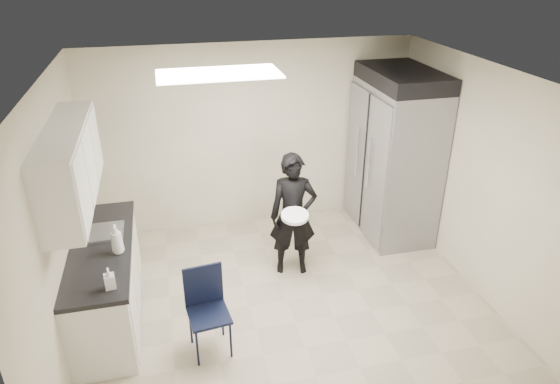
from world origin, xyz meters
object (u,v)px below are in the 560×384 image
object	(u,v)px
lower_counter	(107,284)
folding_chair	(209,315)
man_tuxedo	(293,215)
commercial_fridge	(394,161)

from	to	relation	value
lower_counter	folding_chair	world-z (taller)	folding_chair
lower_counter	man_tuxedo	distance (m)	2.24
commercial_fridge	man_tuxedo	world-z (taller)	commercial_fridge
lower_counter	commercial_fridge	distance (m)	3.98
commercial_fridge	man_tuxedo	distance (m)	1.76
man_tuxedo	lower_counter	bearing A→B (deg)	-158.86
commercial_fridge	man_tuxedo	xyz separation A→B (m)	(-1.60, -0.68, -0.27)
folding_chair	man_tuxedo	world-z (taller)	man_tuxedo
commercial_fridge	folding_chair	distance (m)	3.39
folding_chair	man_tuxedo	xyz separation A→B (m)	(1.16, 1.18, 0.34)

